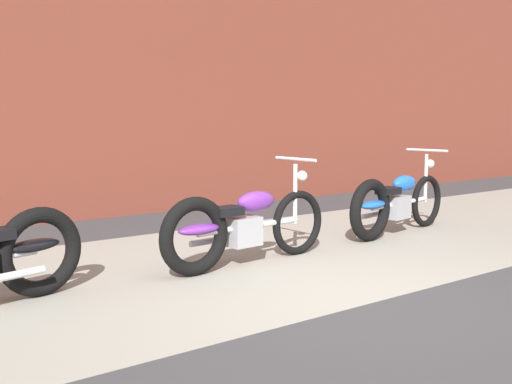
# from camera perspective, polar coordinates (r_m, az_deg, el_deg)

# --- Properties ---
(ground_plane) EXTENTS (80.00, 80.00, 0.00)m
(ground_plane) POSITION_cam_1_polar(r_m,az_deg,el_deg) (4.77, 10.94, -10.49)
(ground_plane) COLOR #38383A
(sidewalk_slab) EXTENTS (36.00, 3.50, 0.01)m
(sidewalk_slab) POSITION_cam_1_polar(r_m,az_deg,el_deg) (6.05, -1.27, -6.50)
(sidewalk_slab) COLOR gray
(sidewalk_slab) RESTS_ON ground
(brick_building_wall) EXTENTS (36.00, 0.50, 5.78)m
(brick_building_wall) POSITION_cam_1_polar(r_m,az_deg,el_deg) (9.06, -14.32, 16.25)
(brick_building_wall) COLOR brown
(brick_building_wall) RESTS_ON ground
(motorcycle_purple) EXTENTS (2.01, 0.58, 1.03)m
(motorcycle_purple) POSITION_cam_1_polar(r_m,az_deg,el_deg) (5.69, -1.84, -3.33)
(motorcycle_purple) COLOR black
(motorcycle_purple) RESTS_ON ground
(motorcycle_blue) EXTENTS (2.00, 0.62, 1.03)m
(motorcycle_blue) POSITION_cam_1_polar(r_m,az_deg,el_deg) (7.40, 13.06, -1.04)
(motorcycle_blue) COLOR black
(motorcycle_blue) RESTS_ON ground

